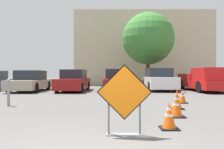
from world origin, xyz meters
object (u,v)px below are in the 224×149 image
at_px(parked_car_fifth, 159,80).
at_px(traffic_cone_third, 177,99).
at_px(traffic_cone_fourth, 182,96).
at_px(road_closed_sign, 124,98).
at_px(parked_car_third, 74,81).
at_px(bollard_nearest, 9,92).
at_px(parked_car_fourth, 117,81).
at_px(parked_car_second, 30,82).
at_px(traffic_cone_second, 176,105).
at_px(traffic_cone_nearest, 169,116).
at_px(pickup_truck, 205,81).

bearing_deg(parked_car_fifth, traffic_cone_third, 81.82).
bearing_deg(traffic_cone_fourth, road_closed_sign, -119.23).
bearing_deg(parked_car_third, parked_car_fifth, -172.63).
bearing_deg(bollard_nearest, road_closed_sign, -43.03).
height_order(traffic_cone_fourth, parked_car_fifth, parked_car_fifth).
bearing_deg(parked_car_fourth, bollard_nearest, 61.10).
height_order(traffic_cone_third, parked_car_second, parked_car_second).
height_order(traffic_cone_second, parked_car_fourth, parked_car_fourth).
distance_m(traffic_cone_third, parked_car_fifth, 8.42).
distance_m(traffic_cone_third, parked_car_third, 9.27).
distance_m(traffic_cone_second, traffic_cone_fourth, 3.08).
bearing_deg(parked_car_fourth, traffic_cone_third, 104.04).
bearing_deg(parked_car_fifth, parked_car_fourth, 2.43).
bearing_deg(traffic_cone_nearest, traffic_cone_third, 70.38).
distance_m(traffic_cone_nearest, parked_car_fourth, 10.95).
bearing_deg(pickup_truck, traffic_cone_second, 61.35).
relative_size(traffic_cone_third, pickup_truck, 0.12).
height_order(traffic_cone_second, parked_car_fifth, parked_car_fifth).
distance_m(traffic_cone_nearest, parked_car_third, 11.27).
bearing_deg(traffic_cone_second, parked_car_third, 116.59).
distance_m(traffic_cone_second, traffic_cone_third, 1.44).
relative_size(traffic_cone_fourth, parked_car_second, 0.13).
xyz_separation_m(parked_car_fifth, pickup_truck, (3.07, -0.70, -0.02)).
xyz_separation_m(traffic_cone_fourth, parked_car_second, (-8.74, 6.28, 0.37)).
bearing_deg(parked_car_third, parked_car_second, 2.34).
relative_size(traffic_cone_nearest, traffic_cone_third, 0.88).
bearing_deg(traffic_cone_fourth, parked_car_fourth, 111.41).
bearing_deg(road_closed_sign, pickup_truck, 60.44).
xyz_separation_m(parked_car_third, parked_car_fourth, (3.06, 0.39, 0.02)).
height_order(traffic_cone_third, parked_car_third, parked_car_third).
bearing_deg(parked_car_fourth, parked_car_fifth, -176.34).
bearing_deg(pickup_truck, bollard_nearest, 32.26).
xyz_separation_m(road_closed_sign, traffic_cone_nearest, (1.02, 0.52, -0.46)).
height_order(parked_car_second, parked_car_fifth, parked_car_fifth).
xyz_separation_m(traffic_cone_fourth, parked_car_third, (-5.68, 6.29, 0.39)).
height_order(traffic_cone_nearest, pickup_truck, pickup_truck).
relative_size(parked_car_third, parked_car_fourth, 0.96).
height_order(parked_car_fifth, pickup_truck, parked_car_fifth).
xyz_separation_m(road_closed_sign, traffic_cone_second, (1.57, 1.87, -0.41)).
distance_m(traffic_cone_nearest, bollard_nearest, 6.24).
bearing_deg(parked_car_second, parked_car_fifth, -177.20).
bearing_deg(traffic_cone_second, traffic_cone_fourth, 69.28).
relative_size(road_closed_sign, traffic_cone_third, 2.06).
xyz_separation_m(parked_car_second, parked_car_third, (3.06, 0.00, 0.03)).
bearing_deg(parked_car_fourth, pickup_truck, 175.60).
height_order(traffic_cone_nearest, parked_car_third, parked_car_third).
bearing_deg(traffic_cone_third, parked_car_fourth, 103.41).
relative_size(traffic_cone_nearest, traffic_cone_second, 0.86).
relative_size(traffic_cone_third, parked_car_third, 0.15).
bearing_deg(traffic_cone_fourth, traffic_cone_nearest, -111.19).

